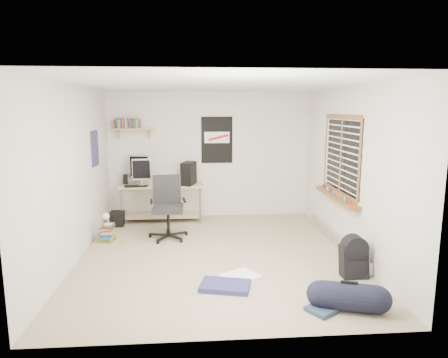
{
  "coord_description": "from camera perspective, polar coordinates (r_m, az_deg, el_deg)",
  "views": [
    {
      "loc": [
        -0.31,
        -5.69,
        2.16
      ],
      "look_at": [
        0.13,
        0.12,
        1.13
      ],
      "focal_mm": 32.0,
      "sensor_mm": 36.0,
      "label": 1
    }
  ],
  "objects": [
    {
      "name": "floor",
      "position": [
        6.1,
        -1.16,
        -10.8
      ],
      "size": [
        4.0,
        4.5,
        0.01
      ],
      "primitive_type": "cube",
      "color": "gray",
      "rests_on": "ground"
    },
    {
      "name": "ceiling",
      "position": [
        5.71,
        -1.25,
        13.46
      ],
      "size": [
        4.0,
        4.5,
        0.01
      ],
      "primitive_type": "cube",
      "color": "white",
      "rests_on": "ground"
    },
    {
      "name": "back_wall",
      "position": [
        8.01,
        -2.1,
        3.46
      ],
      "size": [
        4.0,
        0.01,
        2.5
      ],
      "primitive_type": "cube",
      "color": "silver",
      "rests_on": "ground"
    },
    {
      "name": "left_wall",
      "position": [
        6.01,
        -20.67,
        0.64
      ],
      "size": [
        0.01,
        4.5,
        2.5
      ],
      "primitive_type": "cube",
      "color": "silver",
      "rests_on": "ground"
    },
    {
      "name": "right_wall",
      "position": [
        6.21,
        17.59,
        1.11
      ],
      "size": [
        0.01,
        4.5,
        2.5
      ],
      "primitive_type": "cube",
      "color": "silver",
      "rests_on": "ground"
    },
    {
      "name": "desk",
      "position": [
        7.93,
        -8.79,
        -3.22
      ],
      "size": [
        1.64,
        0.8,
        0.73
      ],
      "primitive_type": "cube",
      "rotation": [
        0.0,
        0.0,
        -0.07
      ],
      "color": "tan",
      "rests_on": "floor"
    },
    {
      "name": "monitor_left",
      "position": [
        7.65,
        -11.65,
        0.48
      ],
      "size": [
        0.37,
        0.14,
        0.39
      ],
      "primitive_type": "cube",
      "rotation": [
        0.0,
        0.0,
        0.15
      ],
      "color": "#ACADB1",
      "rests_on": "desk"
    },
    {
      "name": "monitor_right",
      "position": [
        7.85,
        -12.04,
        0.89
      ],
      "size": [
        0.41,
        0.21,
        0.44
      ],
      "primitive_type": "cube",
      "rotation": [
        0.0,
        0.0,
        -0.27
      ],
      "color": "#B3B4B9",
      "rests_on": "desk"
    },
    {
      "name": "pc_tower",
      "position": [
        7.64,
        -5.07,
        0.81
      ],
      "size": [
        0.31,
        0.46,
        0.43
      ],
      "primitive_type": "cube",
      "rotation": [
        0.0,
        0.0,
        -0.31
      ],
      "color": "black",
      "rests_on": "desk"
    },
    {
      "name": "keyboard",
      "position": [
        7.62,
        -12.43,
        -1.0
      ],
      "size": [
        0.43,
        0.18,
        0.02
      ],
      "primitive_type": "cube",
      "rotation": [
        0.0,
        0.0,
        0.08
      ],
      "color": "black",
      "rests_on": "desk"
    },
    {
      "name": "speaker_left",
      "position": [
        7.92,
        -13.91,
        -0.03
      ],
      "size": [
        0.11,
        0.11,
        0.19
      ],
      "primitive_type": "cube",
      "rotation": [
        0.0,
        0.0,
        0.16
      ],
      "color": "black",
      "rests_on": "desk"
    },
    {
      "name": "speaker_right",
      "position": [
        7.54,
        -7.96,
        -0.42
      ],
      "size": [
        0.1,
        0.1,
        0.16
      ],
      "primitive_type": "cube",
      "rotation": [
        0.0,
        0.0,
        0.24
      ],
      "color": "black",
      "rests_on": "desk"
    },
    {
      "name": "office_chair",
      "position": [
        6.76,
        -8.0,
        -4.4
      ],
      "size": [
        0.77,
        0.77,
        1.06
      ],
      "primitive_type": "cube",
      "rotation": [
        0.0,
        0.0,
        0.12
      ],
      "color": "black",
      "rests_on": "floor"
    },
    {
      "name": "wall_shelf",
      "position": [
        7.93,
        -12.7,
        7.0
      ],
      "size": [
        0.8,
        0.22,
        0.24
      ],
      "primitive_type": "cube",
      "color": "tan",
      "rests_on": "back_wall"
    },
    {
      "name": "poster_back_wall",
      "position": [
        7.96,
        -1.02,
        5.6
      ],
      "size": [
        0.62,
        0.03,
        0.92
      ],
      "primitive_type": "cube",
      "color": "black",
      "rests_on": "back_wall"
    },
    {
      "name": "poster_left_wall",
      "position": [
        7.12,
        -17.97,
        4.19
      ],
      "size": [
        0.02,
        0.42,
        0.6
      ],
      "primitive_type": "cube",
      "color": "navy",
      "rests_on": "left_wall"
    },
    {
      "name": "window",
      "position": [
        6.45,
        16.24,
        3.27
      ],
      "size": [
        0.1,
        1.5,
        1.26
      ],
      "primitive_type": "cube",
      "color": "brown",
      "rests_on": "right_wall"
    },
    {
      "name": "baseboard_heater",
      "position": [
        6.73,
        15.72,
        -8.29
      ],
      "size": [
        0.08,
        2.5,
        0.18
      ],
      "primitive_type": "cube",
      "color": "#B7B2A8",
      "rests_on": "floor"
    },
    {
      "name": "backpack",
      "position": [
        5.57,
        18.03,
        -11.11
      ],
      "size": [
        0.33,
        0.27,
        0.44
      ],
      "primitive_type": "cube",
      "rotation": [
        0.0,
        0.0,
        0.0
      ],
      "color": "black",
      "rests_on": "floor"
    },
    {
      "name": "duffel_bag",
      "position": [
        4.7,
        17.35,
        -15.91
      ],
      "size": [
        0.38,
        0.38,
        0.6
      ],
      "primitive_type": "cylinder",
      "rotation": [
        0.0,
        0.0,
        -0.3
      ],
      "color": "black",
      "rests_on": "floor"
    },
    {
      "name": "tshirt",
      "position": [
        5.31,
        2.31,
        -13.77
      ],
      "size": [
        0.57,
        0.55,
        0.04
      ],
      "primitive_type": "cube",
      "rotation": [
        0.0,
        0.0,
        0.56
      ],
      "color": "white",
      "rests_on": "floor"
    },
    {
      "name": "jeans_a",
      "position": [
        5.03,
        0.17,
        -15.03
      ],
      "size": [
        0.67,
        0.51,
        0.06
      ],
      "primitive_type": "cube",
      "rotation": [
        0.0,
        0.0,
        -0.24
      ],
      "color": "navy",
      "rests_on": "floor"
    },
    {
      "name": "jeans_b",
      "position": [
        4.68,
        14.11,
        -17.48
      ],
      "size": [
        0.45,
        0.43,
        0.05
      ],
      "primitive_type": "cube",
      "rotation": [
        0.0,
        0.0,
        0.59
      ],
      "color": "#22354E",
      "rests_on": "floor"
    },
    {
      "name": "book_stack",
      "position": [
        6.89,
        -16.34,
        -7.38
      ],
      "size": [
        0.51,
        0.46,
        0.29
      ],
      "primitive_type": "cube",
      "rotation": [
        0.0,
        0.0,
        0.31
      ],
      "color": "olive",
      "rests_on": "floor"
    },
    {
      "name": "desk_lamp",
      "position": [
        6.8,
        -16.31,
        -5.59
      ],
      "size": [
        0.15,
        0.22,
        0.2
      ],
      "primitive_type": "cube",
      "rotation": [
        0.0,
        0.0,
        0.13
      ],
      "color": "white",
      "rests_on": "book_stack"
    },
    {
      "name": "subwoofer",
      "position": [
        7.74,
        -14.97,
        -5.47
      ],
      "size": [
        0.24,
        0.24,
        0.27
      ],
      "primitive_type": "cube",
      "rotation": [
        0.0,
        0.0,
        0.0
      ],
      "color": "black",
      "rests_on": "floor"
    }
  ]
}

